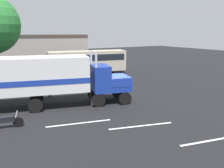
{
  "coord_description": "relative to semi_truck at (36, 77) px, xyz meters",
  "views": [
    {
      "loc": [
        -10.36,
        -16.94,
        6.07
      ],
      "look_at": [
        -0.61,
        -0.37,
        1.6
      ],
      "focal_mm": 36.11,
      "sensor_mm": 36.0,
      "label": 1
    }
  ],
  "objects": [
    {
      "name": "motorcycle",
      "position": [
        -2.68,
        -3.14,
        -2.04
      ],
      "size": [
        2.09,
        0.49,
        1.12
      ],
      "color": "black",
      "rests_on": "ground_plane"
    },
    {
      "name": "lane_stripe_near",
      "position": [
        1.66,
        -4.75,
        -2.52
      ],
      "size": [
        4.32,
        1.18,
        0.01
      ],
      "primitive_type": "cube",
      "rotation": [
        0.0,
        0.0,
        -0.23
      ],
      "color": "silver",
      "rests_on": "ground_plane"
    },
    {
      "name": "person_bystander",
      "position": [
        1.71,
        2.81,
        -1.63
      ],
      "size": [
        0.34,
        0.47,
        1.63
      ],
      "color": "#2D3347",
      "rests_on": "ground_plane"
    },
    {
      "name": "lane_stripe_mid",
      "position": [
        5.0,
        -7.23,
        -2.52
      ],
      "size": [
        4.28,
        1.34,
        0.01
      ],
      "primitive_type": "cube",
      "rotation": [
        0.0,
        0.0,
        -0.27
      ],
      "color": "silver",
      "rests_on": "ground_plane"
    },
    {
      "name": "semi_truck",
      "position": [
        0.0,
        0.0,
        0.0
      ],
      "size": [
        14.31,
        6.12,
        4.5
      ],
      "color": "#193399",
      "rests_on": "ground_plane"
    },
    {
      "name": "lane_stripe_far",
      "position": [
        7.34,
        -10.93,
        -2.52
      ],
      "size": [
        4.33,
        1.1,
        0.01
      ],
      "primitive_type": "cube",
      "rotation": [
        0.0,
        0.0,
        -0.22
      ],
      "color": "silver",
      "rests_on": "ground_plane"
    },
    {
      "name": "building_backdrop",
      "position": [
        2.12,
        24.03,
        0.48
      ],
      "size": [
        24.57,
        12.01,
        5.59
      ],
      "color": "#9E938C",
      "rests_on": "ground_plane"
    },
    {
      "name": "ground_plane",
      "position": [
        6.69,
        -1.25,
        -2.52
      ],
      "size": [
        120.0,
        120.0,
        0.0
      ],
      "primitive_type": "plane",
      "color": "black"
    },
    {
      "name": "parked_bus",
      "position": [
        9.7,
        11.49,
        -0.46
      ],
      "size": [
        11.28,
        4.6,
        3.4
      ],
      "color": "#BFB29E",
      "rests_on": "ground_plane"
    }
  ]
}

